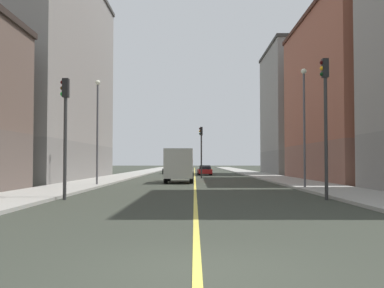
{
  "coord_description": "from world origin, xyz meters",
  "views": [
    {
      "loc": [
        -0.05,
        -7.64,
        1.81
      ],
      "look_at": [
        -0.25,
        30.71,
        3.31
      ],
      "focal_mm": 42.26,
      "sensor_mm": 36.0,
      "label": 1
    }
  ],
  "objects": [
    {
      "name": "street_lamp_left_near",
      "position": [
        7.19,
        22.02,
        4.83
      ],
      "size": [
        0.36,
        0.36,
        7.82
      ],
      "color": "#4C4C51",
      "rests_on": "ground"
    },
    {
      "name": "sidewalk_left",
      "position": [
        8.59,
        49.0,
        0.07
      ],
      "size": [
        3.99,
        168.0,
        0.15
      ],
      "primitive_type": "cube",
      "color": "#9E9B93",
      "rests_on": "ground"
    },
    {
      "name": "traffic_light_left_near",
      "position": [
        6.18,
        13.75,
        4.29
      ],
      "size": [
        0.4,
        0.32,
        6.72
      ],
      "color": "#2D2D2D",
      "rests_on": "ground"
    },
    {
      "name": "street_lamp_right_near",
      "position": [
        -7.19,
        25.45,
        4.76
      ],
      "size": [
        0.36,
        0.36,
        7.69
      ],
      "color": "#4C4C51",
      "rests_on": "ground"
    },
    {
      "name": "building_left_far",
      "position": [
        15.38,
        57.25,
        9.1
      ],
      "size": [
        9.91,
        16.04,
        18.18
      ],
      "color": "slate",
      "rests_on": "ground"
    },
    {
      "name": "box_truck",
      "position": [
        -1.35,
        31.63,
        1.54
      ],
      "size": [
        2.41,
        7.62,
        2.87
      ],
      "color": "maroon",
      "rests_on": "ground"
    },
    {
      "name": "car_orange",
      "position": [
        1.56,
        60.64,
        0.62
      ],
      "size": [
        1.84,
        4.17,
        1.25
      ],
      "color": "orange",
      "rests_on": "ground"
    },
    {
      "name": "ground_plane",
      "position": [
        0.0,
        0.0,
        0.0
      ],
      "size": [
        400.0,
        400.0,
        0.0
      ],
      "primitive_type": "plane",
      "color": "#32362D",
      "rests_on": "ground"
    },
    {
      "name": "car_black",
      "position": [
        -3.83,
        60.3,
        0.6
      ],
      "size": [
        1.99,
        4.4,
        1.2
      ],
      "color": "black",
      "rests_on": "ground"
    },
    {
      "name": "traffic_light_right_near",
      "position": [
        -6.21,
        13.75,
        3.75
      ],
      "size": [
        0.4,
        0.32,
        5.78
      ],
      "color": "#2D2D2D",
      "rests_on": "ground"
    },
    {
      "name": "sidewalk_right",
      "position": [
        -8.59,
        49.0,
        0.07
      ],
      "size": [
        3.99,
        168.0,
        0.15
      ],
      "primitive_type": "cube",
      "color": "#9E9B93",
      "rests_on": "ground"
    },
    {
      "name": "building_left_mid",
      "position": [
        15.38,
        34.91,
        8.0
      ],
      "size": [
        9.91,
        21.57,
        15.98
      ],
      "color": "brown",
      "rests_on": "ground"
    },
    {
      "name": "lane_center_stripe",
      "position": [
        0.0,
        49.0,
        0.01
      ],
      "size": [
        0.16,
        154.0,
        0.01
      ],
      "primitive_type": "cube",
      "color": "#E5D14C",
      "rests_on": "ground"
    },
    {
      "name": "building_right_midblock",
      "position": [
        -15.38,
        37.42,
        10.54
      ],
      "size": [
        9.91,
        26.18,
        21.06
      ],
      "color": "slate",
      "rests_on": "ground"
    },
    {
      "name": "traffic_light_median_far",
      "position": [
        0.69,
        41.17,
        3.63
      ],
      "size": [
        0.4,
        0.32,
        5.57
      ],
      "color": "#2D2D2D",
      "rests_on": "ground"
    },
    {
      "name": "car_red",
      "position": [
        1.33,
        53.56,
        0.6
      ],
      "size": [
        1.97,
        4.66,
        1.19
      ],
      "color": "red",
      "rests_on": "ground"
    }
  ]
}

